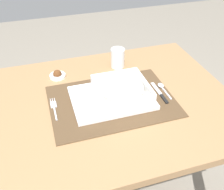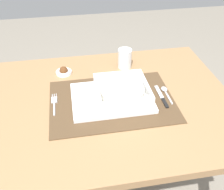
% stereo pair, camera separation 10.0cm
% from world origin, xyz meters
% --- Properties ---
extents(dining_table, '(0.96, 0.75, 0.76)m').
position_xyz_m(dining_table, '(0.00, 0.00, 0.65)').
color(dining_table, '#936D47').
rests_on(dining_table, ground).
extents(placemat, '(0.48, 0.34, 0.00)m').
position_xyz_m(placemat, '(-0.00, -0.01, 0.76)').
color(placemat, '#4C3823').
rests_on(placemat, dining_table).
extents(serving_plate, '(0.31, 0.22, 0.02)m').
position_xyz_m(serving_plate, '(-0.00, -0.00, 0.77)').
color(serving_plate, white).
rests_on(serving_plate, placemat).
extents(porridge_bowl, '(0.20, 0.20, 0.05)m').
position_xyz_m(porridge_bowl, '(0.04, -0.01, 0.80)').
color(porridge_bowl, white).
rests_on(porridge_bowl, serving_plate).
extents(fork, '(0.02, 0.13, 0.00)m').
position_xyz_m(fork, '(-0.22, 0.02, 0.76)').
color(fork, silver).
rests_on(fork, placemat).
extents(spoon, '(0.02, 0.11, 0.01)m').
position_xyz_m(spoon, '(0.22, 0.01, 0.77)').
color(spoon, silver).
rests_on(spoon, placemat).
extents(butter_knife, '(0.01, 0.14, 0.01)m').
position_xyz_m(butter_knife, '(0.20, -0.03, 0.77)').
color(butter_knife, black).
rests_on(butter_knife, placemat).
extents(drinking_glass, '(0.06, 0.06, 0.09)m').
position_xyz_m(drinking_glass, '(0.10, 0.23, 0.80)').
color(drinking_glass, white).
rests_on(drinking_glass, dining_table).
extents(condiment_saucer, '(0.07, 0.07, 0.04)m').
position_xyz_m(condiment_saucer, '(-0.18, 0.22, 0.77)').
color(condiment_saucer, white).
rests_on(condiment_saucer, dining_table).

